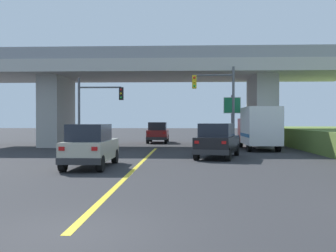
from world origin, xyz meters
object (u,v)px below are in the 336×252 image
Objects in this scene: suv_crossing at (218,141)px; traffic_signal_farside at (94,104)px; box_truck at (259,128)px; sedan_oncoming at (158,132)px; traffic_signal_nearside at (220,97)px; suv_lead at (91,146)px; highway_sign at (232,110)px.

suv_crossing is 0.95× the size of traffic_signal_farside.
sedan_oncoming is at bearing 131.74° from box_truck.
traffic_signal_farside is at bearing -114.42° from sedan_oncoming.
suv_lead is at bearing -123.24° from traffic_signal_nearside.
traffic_signal_farside is (-9.39, 0.98, -0.43)m from traffic_signal_nearside.
traffic_signal_farside reaches higher than suv_crossing.
sedan_oncoming is 10.62m from highway_sign.
traffic_signal_farside is (-12.36, -0.08, 1.81)m from box_truck.
suv_lead is 14.92m from highway_sign.
traffic_signal_farside reaches higher than suv_lead.
sedan_oncoming is (-4.57, 15.76, -0.00)m from suv_crossing.
box_truck is at bearing 75.92° from suv_crossing.
suv_lead and sedan_oncoming have the same top height.
sedan_oncoming is (-8.17, 9.16, -0.63)m from box_truck.
box_truck is 12.29m from sedan_oncoming.
suv_lead is at bearing -94.74° from sedan_oncoming.
box_truck is at bearing -48.26° from sedan_oncoming.
suv_lead and suv_crossing have the same top height.
highway_sign is (8.01, 12.44, 1.95)m from suv_lead.
suv_crossing is 7.55m from box_truck.
highway_sign is (6.29, -8.34, 1.95)m from sedan_oncoming.
sedan_oncoming is at bearing 65.58° from traffic_signal_farside.
traffic_signal_nearside reaches higher than traffic_signal_farside.
suv_crossing is at bearing -118.61° from box_truck.
sedan_oncoming is at bearing 116.94° from traffic_signal_nearside.
sedan_oncoming is at bearing 120.69° from suv_crossing.
box_truck is (3.60, 6.60, 0.63)m from suv_crossing.
traffic_signal_nearside is (5.19, -10.22, 2.87)m from sedan_oncoming.
traffic_signal_farside is (-4.19, -9.24, 2.44)m from sedan_oncoming.
traffic_signal_nearside is at bearing -5.98° from traffic_signal_farside.
suv_lead is 8.05m from suv_crossing.
suv_lead is 12.94m from traffic_signal_nearside.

